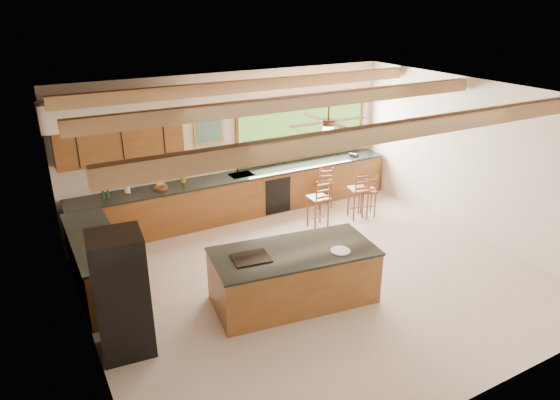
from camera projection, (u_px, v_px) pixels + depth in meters
ground at (315, 275)px, 8.46m from camera, size 7.20×7.20×0.00m
room_shell at (288, 141)px, 8.08m from camera, size 7.27×6.54×3.02m
counter_run at (213, 208)px, 9.96m from camera, size 7.12×3.10×1.22m
island at (294, 275)px, 7.62m from camera, size 2.61×1.49×0.88m
refrigerator at (121, 295)px, 6.38m from camera, size 0.73×0.71×1.70m
bar_stool_a at (320, 199)px, 9.96m from camera, size 0.39×0.39×1.07m
bar_stool_b at (325, 183)px, 10.99m from camera, size 0.43×0.43×0.97m
bar_stool_c at (360, 190)px, 10.41m from camera, size 0.46×0.46×1.07m
bar_stool_d at (369, 192)px, 10.55m from camera, size 0.44×0.44×0.95m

